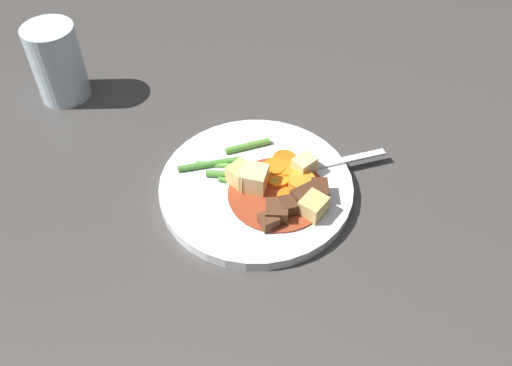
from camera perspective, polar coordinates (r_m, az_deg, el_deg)
ground_plane at (r=0.71m, az=0.00°, el=-0.85°), size 3.00×3.00×0.00m
dinner_plate at (r=0.70m, az=0.00°, el=-0.43°), size 0.25×0.25×0.02m
stew_sauce at (r=0.69m, az=2.26°, el=-1.10°), size 0.13×0.13×0.00m
carrot_slice_0 at (r=0.69m, az=4.81°, el=0.07°), size 0.04×0.04×0.01m
carrot_slice_1 at (r=0.70m, az=0.20°, el=0.75°), size 0.05×0.05×0.01m
carrot_slice_2 at (r=0.71m, az=3.33°, el=1.33°), size 0.03×0.03×0.01m
carrot_slice_3 at (r=0.72m, az=3.01°, el=2.36°), size 0.04×0.04×0.01m
carrot_slice_4 at (r=0.70m, az=2.32°, el=0.47°), size 0.04×0.04×0.01m
carrot_slice_5 at (r=0.71m, az=1.99°, el=1.54°), size 0.03×0.03×0.01m
carrot_slice_6 at (r=0.67m, az=3.47°, el=-1.73°), size 0.04×0.04×0.01m
potato_chunk_0 at (r=0.71m, az=5.09°, el=1.85°), size 0.03×0.04×0.02m
potato_chunk_1 at (r=0.66m, az=6.05°, el=-2.46°), size 0.04×0.04×0.02m
potato_chunk_2 at (r=0.68m, az=-0.51°, el=0.47°), size 0.03×0.03×0.03m
potato_chunk_3 at (r=0.69m, az=-1.55°, el=0.77°), size 0.04×0.04×0.03m
meat_chunk_0 at (r=0.66m, az=3.32°, el=-2.52°), size 0.03×0.03×0.02m
meat_chunk_1 at (r=0.67m, az=5.27°, el=-1.56°), size 0.04×0.04×0.02m
meat_chunk_2 at (r=0.65m, az=1.35°, el=-4.01°), size 0.03×0.03×0.02m
meat_chunk_3 at (r=0.65m, az=2.17°, el=-3.04°), size 0.03×0.03×0.02m
meat_chunk_4 at (r=0.68m, az=6.80°, el=-0.57°), size 0.03×0.03×0.02m
green_bean_0 at (r=0.72m, az=-4.03°, el=1.92°), size 0.06×0.02×0.01m
green_bean_1 at (r=0.69m, az=-1.78°, el=0.01°), size 0.05×0.01×0.01m
green_bean_2 at (r=0.71m, az=-2.96°, el=0.96°), size 0.06×0.02×0.01m
green_bean_3 at (r=0.70m, az=-0.40°, el=0.68°), size 0.07×0.01×0.01m
green_bean_4 at (r=0.71m, az=-0.14°, el=1.80°), size 0.06×0.04×0.01m
green_bean_5 at (r=0.72m, az=-4.89°, el=1.99°), size 0.08×0.05×0.01m
green_bean_6 at (r=0.74m, az=-0.89°, el=3.92°), size 0.06×0.04×0.01m
fork at (r=0.72m, az=6.72°, el=1.82°), size 0.16×0.11×0.00m
water_glass at (r=0.88m, az=-20.16°, el=11.78°), size 0.08×0.08×0.12m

